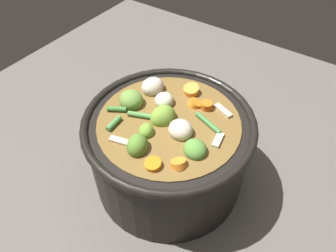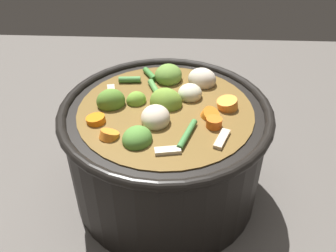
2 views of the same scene
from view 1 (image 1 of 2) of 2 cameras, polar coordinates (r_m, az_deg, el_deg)
ground_plane at (r=0.62m, az=0.13°, el=-8.89°), size 1.10×1.10×0.00m
cooking_pot at (r=0.55m, az=0.12°, el=-4.07°), size 0.28×0.28×0.17m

